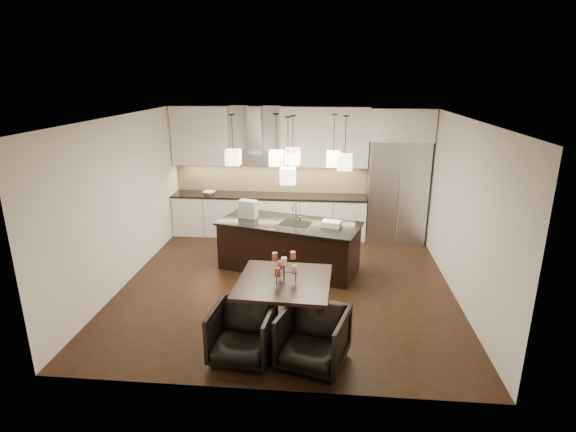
# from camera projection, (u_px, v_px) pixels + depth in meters

# --- Properties ---
(floor) EXTENTS (5.50, 5.50, 0.02)m
(floor) POSITION_uv_depth(u_px,v_px,m) (287.00, 284.00, 7.72)
(floor) COLOR black
(floor) RESTS_ON ground
(ceiling) EXTENTS (5.50, 5.50, 0.02)m
(ceiling) POSITION_uv_depth(u_px,v_px,m) (287.00, 117.00, 6.87)
(ceiling) COLOR white
(ceiling) RESTS_ON wall_back
(wall_back) EXTENTS (5.50, 0.02, 2.80)m
(wall_back) POSITION_uv_depth(u_px,v_px,m) (298.00, 171.00, 9.92)
(wall_back) COLOR silver
(wall_back) RESTS_ON ground
(wall_front) EXTENTS (5.50, 0.02, 2.80)m
(wall_front) POSITION_uv_depth(u_px,v_px,m) (262.00, 278.00, 4.67)
(wall_front) COLOR silver
(wall_front) RESTS_ON ground
(wall_left) EXTENTS (0.02, 5.50, 2.80)m
(wall_left) POSITION_uv_depth(u_px,v_px,m) (123.00, 201.00, 7.53)
(wall_left) COLOR silver
(wall_left) RESTS_ON ground
(wall_right) EXTENTS (0.02, 5.50, 2.80)m
(wall_right) POSITION_uv_depth(u_px,v_px,m) (461.00, 209.00, 7.05)
(wall_right) COLOR silver
(wall_right) RESTS_ON ground
(refrigerator) EXTENTS (1.20, 0.72, 2.15)m
(refrigerator) POSITION_uv_depth(u_px,v_px,m) (396.00, 191.00, 9.47)
(refrigerator) COLOR #B7B7BA
(refrigerator) RESTS_ON floor
(fridge_panel) EXTENTS (1.26, 0.72, 0.65)m
(fridge_panel) POSITION_uv_depth(u_px,v_px,m) (401.00, 124.00, 9.05)
(fridge_panel) COLOR silver
(fridge_panel) RESTS_ON refrigerator
(lower_cabinets) EXTENTS (4.21, 0.62, 0.88)m
(lower_cabinets) POSITION_uv_depth(u_px,v_px,m) (269.00, 216.00, 9.94)
(lower_cabinets) COLOR silver
(lower_cabinets) RESTS_ON floor
(countertop) EXTENTS (4.21, 0.66, 0.04)m
(countertop) POSITION_uv_depth(u_px,v_px,m) (269.00, 196.00, 9.81)
(countertop) COLOR black
(countertop) RESTS_ON lower_cabinets
(backsplash) EXTENTS (4.21, 0.02, 0.63)m
(backsplash) POSITION_uv_depth(u_px,v_px,m) (270.00, 178.00, 9.99)
(backsplash) COLOR beige
(backsplash) RESTS_ON countertop
(upper_cab_left) EXTENTS (1.25, 0.35, 1.25)m
(upper_cab_left) POSITION_uv_depth(u_px,v_px,m) (201.00, 135.00, 9.69)
(upper_cab_left) COLOR silver
(upper_cab_left) RESTS_ON wall_back
(upper_cab_right) EXTENTS (1.85, 0.35, 1.25)m
(upper_cab_right) POSITION_uv_depth(u_px,v_px,m) (324.00, 137.00, 9.46)
(upper_cab_right) COLOR silver
(upper_cab_right) RESTS_ON wall_back
(hood_canopy) EXTENTS (0.90, 0.52, 0.24)m
(hood_canopy) POSITION_uv_depth(u_px,v_px,m) (255.00, 158.00, 9.63)
(hood_canopy) COLOR #B7B7BA
(hood_canopy) RESTS_ON wall_back
(hood_chimney) EXTENTS (0.30, 0.28, 0.96)m
(hood_chimney) POSITION_uv_depth(u_px,v_px,m) (255.00, 129.00, 9.56)
(hood_chimney) COLOR #B7B7BA
(hood_chimney) RESTS_ON hood_canopy
(fruit_bowl) EXTENTS (0.32, 0.32, 0.06)m
(fruit_bowl) POSITION_uv_depth(u_px,v_px,m) (209.00, 193.00, 9.86)
(fruit_bowl) COLOR silver
(fruit_bowl) RESTS_ON countertop
(island_body) EXTENTS (2.60, 1.60, 0.86)m
(island_body) POSITION_uv_depth(u_px,v_px,m) (289.00, 247.00, 8.19)
(island_body) COLOR black
(island_body) RESTS_ON floor
(island_top) EXTENTS (2.70, 1.69, 0.04)m
(island_top) POSITION_uv_depth(u_px,v_px,m) (289.00, 223.00, 8.05)
(island_top) COLOR black
(island_top) RESTS_ON island_body
(faucet) EXTENTS (0.16, 0.25, 0.37)m
(faucet) POSITION_uv_depth(u_px,v_px,m) (296.00, 212.00, 8.04)
(faucet) COLOR silver
(faucet) RESTS_ON island_top
(tote_bag) EXTENTS (0.37, 0.26, 0.33)m
(tote_bag) POSITION_uv_depth(u_px,v_px,m) (248.00, 209.00, 8.27)
(tote_bag) COLOR #20532B
(tote_bag) RESTS_ON island_top
(food_container) EXTENTS (0.38, 0.31, 0.10)m
(food_container) POSITION_uv_depth(u_px,v_px,m) (331.00, 224.00, 7.82)
(food_container) COLOR silver
(food_container) RESTS_ON island_top
(dining_table) EXTENTS (1.31, 1.31, 0.75)m
(dining_table) POSITION_uv_depth(u_px,v_px,m) (284.00, 305.00, 6.22)
(dining_table) COLOR black
(dining_table) RESTS_ON floor
(candelabra) EXTENTS (0.38, 0.38, 0.44)m
(candelabra) POSITION_uv_depth(u_px,v_px,m) (284.00, 265.00, 6.04)
(candelabra) COLOR black
(candelabra) RESTS_ON dining_table
(candle_a) EXTENTS (0.08, 0.08, 0.10)m
(candle_a) POSITION_uv_depth(u_px,v_px,m) (294.00, 269.00, 6.04)
(candle_a) COLOR beige
(candle_a) RESTS_ON candelabra
(candle_b) EXTENTS (0.08, 0.08, 0.10)m
(candle_b) POSITION_uv_depth(u_px,v_px,m) (280.00, 264.00, 6.18)
(candle_b) COLOR #D85A44
(candle_b) RESTS_ON candelabra
(candle_c) EXTENTS (0.08, 0.08, 0.10)m
(candle_c) POSITION_uv_depth(u_px,v_px,m) (277.00, 272.00, 5.95)
(candle_c) COLOR brown
(candle_c) RESTS_ON candelabra
(candle_d) EXTENTS (0.08, 0.08, 0.10)m
(candle_d) POSITION_uv_depth(u_px,v_px,m) (293.00, 255.00, 6.08)
(candle_d) COLOR #D85A44
(candle_d) RESTS_ON candelabra
(candle_e) EXTENTS (0.08, 0.08, 0.10)m
(candle_e) POSITION_uv_depth(u_px,v_px,m) (275.00, 256.00, 6.05)
(candle_e) COLOR brown
(candle_e) RESTS_ON candelabra
(candle_f) EXTENTS (0.08, 0.08, 0.10)m
(candle_f) POSITION_uv_depth(u_px,v_px,m) (284.00, 261.00, 5.88)
(candle_f) COLOR beige
(candle_f) RESTS_ON candelabra
(armchair_left) EXTENTS (0.82, 0.84, 0.70)m
(armchair_left) POSITION_uv_depth(u_px,v_px,m) (243.00, 333.00, 5.58)
(armchair_left) COLOR black
(armchair_left) RESTS_ON floor
(armchair_right) EXTENTS (0.96, 0.98, 0.72)m
(armchair_right) POSITION_uv_depth(u_px,v_px,m) (313.00, 338.00, 5.46)
(armchair_right) COLOR black
(armchair_right) RESTS_ON floor
(pendant_a) EXTENTS (0.24, 0.24, 0.26)m
(pendant_a) POSITION_uv_depth(u_px,v_px,m) (233.00, 157.00, 7.68)
(pendant_a) COLOR beige
(pendant_a) RESTS_ON ceiling
(pendant_b) EXTENTS (0.24, 0.24, 0.26)m
(pendant_b) POSITION_uv_depth(u_px,v_px,m) (277.00, 158.00, 7.83)
(pendant_b) COLOR beige
(pendant_b) RESTS_ON ceiling
(pendant_c) EXTENTS (0.24, 0.24, 0.26)m
(pendant_c) POSITION_uv_depth(u_px,v_px,m) (293.00, 156.00, 7.45)
(pendant_c) COLOR beige
(pendant_c) RESTS_ON ceiling
(pendant_d) EXTENTS (0.24, 0.24, 0.26)m
(pendant_d) POSITION_uv_depth(u_px,v_px,m) (333.00, 159.00, 7.74)
(pendant_d) COLOR beige
(pendant_d) RESTS_ON ceiling
(pendant_e) EXTENTS (0.24, 0.24, 0.26)m
(pendant_e) POSITION_uv_depth(u_px,v_px,m) (345.00, 162.00, 7.46)
(pendant_e) COLOR beige
(pendant_e) RESTS_ON ceiling
(pendant_f) EXTENTS (0.24, 0.24, 0.26)m
(pendant_f) POSITION_uv_depth(u_px,v_px,m) (288.00, 176.00, 7.30)
(pendant_f) COLOR beige
(pendant_f) RESTS_ON ceiling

